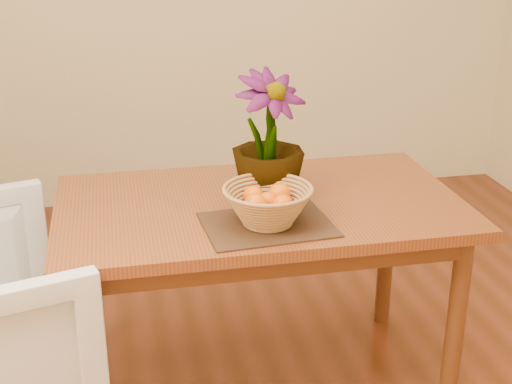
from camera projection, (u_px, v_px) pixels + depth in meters
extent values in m
cube|color=brown|center=(260.00, 206.00, 2.48)|extent=(1.40, 0.80, 0.04)
cube|color=#502A12|center=(260.00, 222.00, 2.50)|extent=(1.28, 0.68, 0.08)
cylinder|color=#502A12|center=(86.00, 372.00, 2.21)|extent=(0.06, 0.06, 0.71)
cylinder|color=#502A12|center=(455.00, 328.00, 2.44)|extent=(0.06, 0.06, 0.71)
cylinder|color=#502A12|center=(88.00, 276.00, 2.79)|extent=(0.06, 0.06, 0.71)
cylinder|color=#502A12|center=(387.00, 248.00, 3.03)|extent=(0.06, 0.06, 0.71)
cube|color=#3B2315|center=(268.00, 225.00, 2.28)|extent=(0.43, 0.33, 0.01)
cylinder|color=#A57644|center=(268.00, 223.00, 2.28)|extent=(0.15, 0.15, 0.01)
sphere|color=#FF6A04|center=(268.00, 201.00, 2.25)|extent=(0.06, 0.06, 0.06)
sphere|color=#FF6A04|center=(279.00, 194.00, 2.29)|extent=(0.07, 0.07, 0.07)
sphere|color=#FF6A04|center=(253.00, 196.00, 2.28)|extent=(0.07, 0.07, 0.07)
sphere|color=#FF6A04|center=(256.00, 205.00, 2.21)|extent=(0.07, 0.07, 0.07)
sphere|color=#FF6A04|center=(283.00, 205.00, 2.21)|extent=(0.07, 0.07, 0.07)
imported|color=#1C4814|center=(268.00, 138.00, 2.40)|extent=(0.34, 0.34, 0.45)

